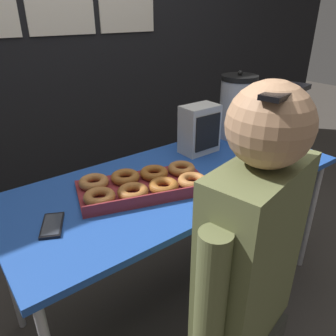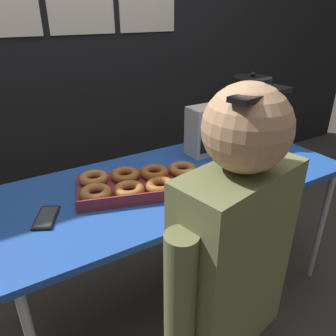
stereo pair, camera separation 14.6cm
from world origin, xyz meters
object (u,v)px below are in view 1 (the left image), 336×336
donut_box (144,184)px  space_heater (200,129)px  coffee_urn (237,107)px  cell_phone (52,225)px  person_seated (247,287)px

donut_box → space_heater: bearing=36.8°
coffee_urn → cell_phone: bearing=-169.0°
coffee_urn → cell_phone: size_ratio=2.37×
cell_phone → person_seated: bearing=-26.5°
coffee_urn → person_seated: 1.15m
coffee_urn → cell_phone: 1.24m
space_heater → donut_box: bearing=-160.5°
donut_box → space_heater: size_ratio=2.41×
donut_box → cell_phone: size_ratio=3.73×
cell_phone → space_heater: space_heater is taller
donut_box → person_seated: size_ratio=0.48×
donut_box → coffee_urn: (0.80, 0.21, 0.16)m
cell_phone → person_seated: 0.70m
donut_box → coffee_urn: 0.84m
donut_box → coffee_urn: bearing=31.9°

